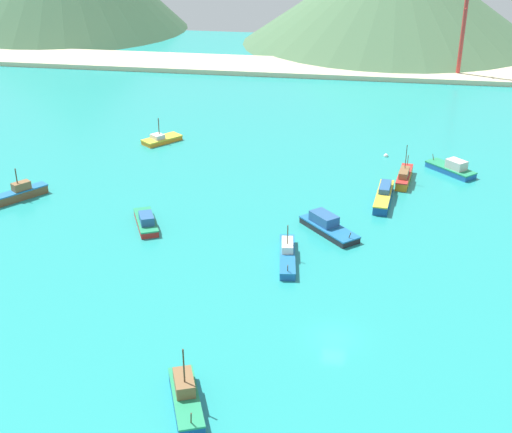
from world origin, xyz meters
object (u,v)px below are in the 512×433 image
Objects in this scene: fishing_boat_5 at (452,168)px; buoy_0 at (386,156)px; fishing_boat_10 at (186,398)px; radio_tower at (464,21)px; fishing_boat_4 at (146,221)px; fishing_boat_12 at (16,195)px; fishing_boat_0 at (161,139)px; fishing_boat_3 at (287,255)px; fishing_boat_11 at (327,226)px; fishing_boat_1 at (404,176)px; fishing_boat_9 at (384,196)px.

fishing_boat_5 is 10.23× the size of buoy_0.
radio_tower is at bearing 74.33° from fishing_boat_10.
fishing_boat_4 is at bearing 112.94° from fishing_boat_10.
fishing_boat_5 is 71.18m from fishing_boat_12.
buoy_0 is 0.03× the size of radio_tower.
fishing_boat_0 is 33.03m from fishing_boat_12.
fishing_boat_11 is (4.56, 8.95, 0.15)m from fishing_boat_3.
fishing_boat_10 is at bearing -104.87° from buoy_0.
fishing_boat_10 reaches higher than fishing_boat_5.
fishing_boat_0 is 53.49m from fishing_boat_5.
fishing_boat_4 is 1.04× the size of fishing_boat_5.
fishing_boat_12 is at bearing 176.43° from fishing_boat_11.
fishing_boat_11 is (-19.22, -25.55, -0.01)m from fishing_boat_5.
fishing_boat_1 is 9.66m from fishing_boat_5.
radio_tower reaches higher than buoy_0.
fishing_boat_4 is at bearing -118.59° from radio_tower.
radio_tower reaches higher than fishing_boat_12.
buoy_0 is (33.88, 34.43, -0.66)m from fishing_boat_4.
fishing_boat_1 reaches higher than fishing_boat_10.
fishing_boat_3 is 1.15× the size of fishing_boat_11.
fishing_boat_1 is 1.04× the size of fishing_boat_10.
fishing_boat_11 is 0.98× the size of fishing_boat_12.
buoy_0 is (56.58, 28.83, -0.78)m from fishing_boat_12.
fishing_boat_11 is (-7.81, -11.89, -0.04)m from fishing_boat_9.
fishing_boat_0 reaches higher than fishing_boat_4.
fishing_boat_11 is (10.40, 38.51, -0.14)m from fishing_boat_10.
fishing_boat_3 is at bearing -106.94° from radio_tower.
fishing_boat_11 is (-11.12, -20.29, -0.09)m from fishing_boat_1.
fishing_boat_10 is 56.22m from fishing_boat_12.
fishing_boat_12 reaches higher than fishing_boat_4.
radio_tower is at bearing 45.00° from fishing_boat_0.
buoy_0 is at bearing 75.43° from fishing_boat_11.
fishing_boat_5 is 12.64m from buoy_0.
fishing_boat_5 is (44.82, 28.14, 0.09)m from fishing_boat_4.
buoy_0 is (-2.84, 11.55, -0.83)m from fishing_boat_1.
fishing_boat_3 is at bearing -118.21° from fishing_boat_1.
fishing_boat_11 is at bearing -44.05° from fishing_boat_0.
buoy_0 is (42.07, -0.84, -0.47)m from fishing_boat_0.
fishing_boat_12 reaches higher than fishing_boat_9.
fishing_boat_9 is at bearing -111.50° from fishing_boat_1.
fishing_boat_9 is at bearing 59.30° from fishing_boat_3.
fishing_boat_9 is 1.23× the size of fishing_boat_10.
fishing_boat_1 is 0.87× the size of fishing_boat_3.
fishing_boat_3 is 41.90m from fishing_boat_5.
fishing_boat_5 reaches higher than fishing_boat_11.
fishing_boat_0 reaches higher than buoy_0.
fishing_boat_10 is at bearing -105.11° from fishing_boat_11.
fishing_boat_9 is at bearing -91.34° from buoy_0.
fishing_boat_0 is at bearing 172.34° from fishing_boat_5.
fishing_boat_10 is (-5.84, -29.56, 0.29)m from fishing_boat_3.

